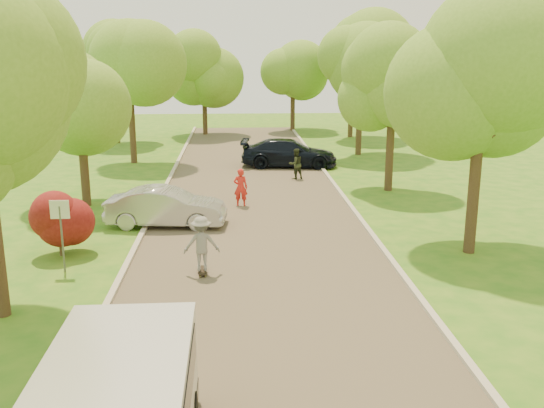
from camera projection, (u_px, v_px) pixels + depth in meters
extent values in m
plane|color=#2C6D19|center=(268.00, 326.00, 14.39)|extent=(100.00, 100.00, 0.00)
cube|color=#4C4438|center=(256.00, 229.00, 22.13)|extent=(8.00, 60.00, 0.01)
cube|color=#B2AD9E|center=(144.00, 230.00, 21.87)|extent=(0.18, 60.00, 0.12)
cube|color=#B2AD9E|center=(365.00, 226.00, 22.36)|extent=(0.18, 60.00, 0.12)
cylinder|color=#59595E|center=(62.00, 239.00, 17.67)|extent=(0.06, 0.06, 2.00)
cube|color=white|center=(60.00, 210.00, 17.44)|extent=(0.55, 0.04, 0.55)
cylinder|color=#382619|center=(61.00, 245.00, 19.25)|extent=(0.12, 0.12, 0.70)
sphere|color=#590F0F|center=(59.00, 222.00, 19.06)|extent=(1.70, 1.70, 1.70)
sphere|color=#5C8F27|center=(8.00, 82.00, 13.61)|extent=(3.45, 3.45, 3.45)
cylinder|color=#382619|center=(84.00, 169.00, 25.19)|extent=(0.36, 0.36, 3.15)
sphere|color=#5C8F27|center=(79.00, 100.00, 24.49)|extent=(4.20, 4.20, 4.20)
sphere|color=#5C8F27|center=(94.00, 84.00, 24.37)|extent=(3.15, 3.15, 3.15)
cylinder|color=#382619|center=(132.00, 130.00, 34.80)|extent=(0.36, 0.36, 3.83)
sphere|color=#5C8F27|center=(129.00, 70.00, 33.98)|extent=(4.80, 4.80, 4.80)
sphere|color=#5C8F27|center=(141.00, 57.00, 33.84)|extent=(3.60, 3.60, 3.60)
cylinder|color=#382619|center=(473.00, 195.00, 19.16)|extent=(0.36, 0.36, 3.83)
sphere|color=#5C8F27|center=(483.00, 85.00, 18.32)|extent=(5.00, 5.00, 5.00)
sphere|color=#5C8F27|center=(509.00, 60.00, 18.18)|extent=(3.75, 3.75, 3.75)
cylinder|color=#382619|center=(390.00, 155.00, 27.90)|extent=(0.36, 0.36, 3.38)
sphere|color=#5C8F27|center=(393.00, 88.00, 27.16)|extent=(4.40, 4.40, 4.40)
sphere|color=#5C8F27|center=(408.00, 73.00, 27.04)|extent=(3.30, 3.30, 3.30)
cylinder|color=#382619|center=(359.00, 122.00, 37.53)|extent=(0.36, 0.36, 4.05)
sphere|color=#5C8F27|center=(361.00, 63.00, 36.64)|extent=(5.20, 5.20, 5.20)
sphere|color=#5C8F27|center=(374.00, 50.00, 36.50)|extent=(3.90, 3.90, 3.90)
cylinder|color=#382619|center=(116.00, 117.00, 42.43)|extent=(0.36, 0.36, 3.60)
sphere|color=#5C8F27|center=(113.00, 69.00, 41.61)|extent=(5.00, 5.00, 5.00)
sphere|color=#5C8F27|center=(124.00, 58.00, 41.47)|extent=(3.75, 3.75, 3.75)
cylinder|color=#382619|center=(351.00, 111.00, 45.35)|extent=(0.36, 0.36, 3.83)
sphere|color=#5C8F27|center=(352.00, 65.00, 44.51)|extent=(5.00, 5.00, 5.00)
sphere|color=#5C8F27|center=(363.00, 54.00, 44.37)|extent=(3.75, 3.75, 3.75)
cylinder|color=#382619|center=(205.00, 113.00, 46.68)|extent=(0.36, 0.36, 3.38)
sphere|color=#5C8F27|center=(204.00, 71.00, 45.91)|extent=(4.80, 4.80, 4.80)
sphere|color=#5C8F27|center=(213.00, 61.00, 45.78)|extent=(3.60, 3.60, 3.60)
cylinder|color=#382619|center=(293.00, 108.00, 49.01)|extent=(0.36, 0.36, 3.60)
sphere|color=#5C8F27|center=(293.00, 67.00, 48.20)|extent=(5.00, 5.00, 5.00)
sphere|color=#5C8F27|center=(302.00, 57.00, 48.06)|extent=(3.75, 3.75, 3.75)
cube|color=black|center=(112.00, 404.00, 8.47)|extent=(2.17, 3.78, 0.61)
imported|color=#A7A8AC|center=(166.00, 207.00, 22.40)|extent=(4.51, 1.93, 1.45)
imported|color=black|center=(289.00, 153.00, 33.89)|extent=(5.55, 2.75, 1.55)
cube|color=black|center=(202.00, 270.00, 17.73)|extent=(0.30, 0.85, 0.02)
cylinder|color=#BFCC4C|center=(205.00, 269.00, 18.04)|extent=(0.03, 0.07, 0.06)
cylinder|color=#BFCC4C|center=(200.00, 269.00, 18.02)|extent=(0.03, 0.07, 0.06)
cylinder|color=#BFCC4C|center=(205.00, 276.00, 17.47)|extent=(0.03, 0.07, 0.06)
cylinder|color=#BFCC4C|center=(200.00, 276.00, 17.45)|extent=(0.03, 0.07, 0.06)
imported|color=gray|center=(202.00, 244.00, 17.53)|extent=(1.10, 0.69, 1.63)
imported|color=red|center=(241.00, 187.00, 25.26)|extent=(0.61, 0.43, 1.60)
imported|color=#262E1B|center=(296.00, 164.00, 30.59)|extent=(0.94, 0.87, 1.56)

